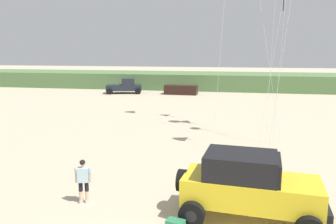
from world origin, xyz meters
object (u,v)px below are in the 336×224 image
at_px(jeep, 249,185).
at_px(person_watching, 83,179).
at_px(distant_pickup, 125,86).
at_px(distant_sedan, 181,90).

distance_m(jeep, person_watching, 5.91).
distance_m(distant_pickup, distant_sedan, 7.44).
distance_m(jeep, distant_pickup, 35.00).
distance_m(person_watching, distant_pickup, 32.86).
xyz_separation_m(jeep, person_watching, (-5.90, 0.10, -0.26)).
xyz_separation_m(jeep, distant_pickup, (-14.72, 31.76, -0.26)).
bearing_deg(distant_pickup, distant_sedan, 2.60).
distance_m(jeep, distant_sedan, 32.92).
bearing_deg(person_watching, distant_pickup, 105.56).
bearing_deg(jeep, distant_sedan, 102.80).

